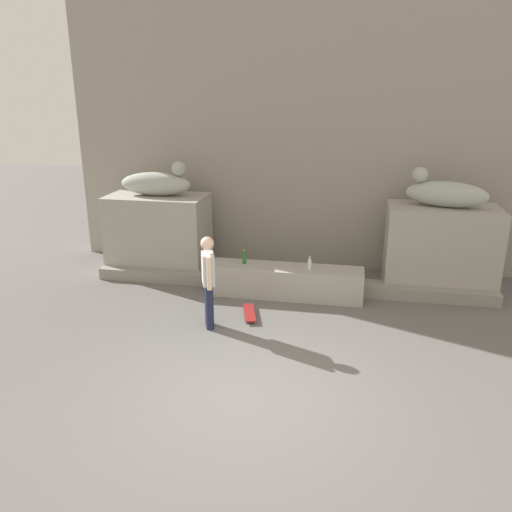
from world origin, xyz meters
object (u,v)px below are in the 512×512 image
at_px(bottle_clear, 310,264).
at_px(bottle_green, 244,258).
at_px(statue_reclining_right, 445,193).
at_px(skater, 208,278).
at_px(skateboard, 249,313).
at_px(statue_reclining_left, 157,183).

bearing_deg(bottle_clear, bottle_green, 175.01).
bearing_deg(statue_reclining_right, skater, 46.89).
distance_m(skater, bottle_clear, 2.31).
relative_size(skater, bottle_green, 5.74).
relative_size(skateboard, bottle_green, 2.83).
xyz_separation_m(statue_reclining_right, skateboard, (-3.59, -2.15, -1.99)).
xyz_separation_m(bottle_clear, bottle_green, (-1.35, 0.12, 0.01)).
distance_m(statue_reclining_left, bottle_green, 2.72).
height_order(statue_reclining_left, skater, statue_reclining_left).
bearing_deg(bottle_clear, statue_reclining_right, 22.76).
xyz_separation_m(skateboard, bottle_green, (-0.35, 1.18, 0.68)).
bearing_deg(bottle_green, skateboard, -73.60).
xyz_separation_m(statue_reclining_left, bottle_clear, (3.53, -1.07, -1.32)).
relative_size(statue_reclining_left, bottle_clear, 5.79).
height_order(statue_reclining_left, bottle_green, statue_reclining_left).
bearing_deg(bottle_clear, skateboard, -133.40).
bearing_deg(statue_reclining_left, statue_reclining_right, -0.84).
distance_m(statue_reclining_left, skater, 3.51).
xyz_separation_m(skater, bottle_clear, (1.61, 1.64, -0.19)).
distance_m(statue_reclining_right, bottle_clear, 3.09).
height_order(statue_reclining_right, skater, statue_reclining_right).
distance_m(statue_reclining_left, statue_reclining_right, 6.12).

